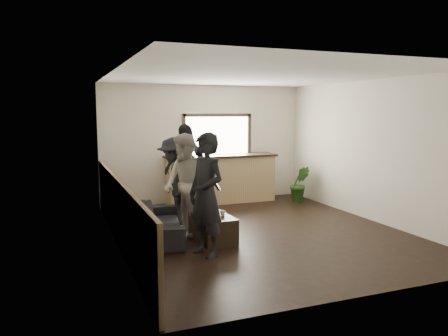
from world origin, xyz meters
name	(u,v)px	position (x,y,z in m)	size (l,w,h in m)	color
ground	(258,232)	(0.00, 0.00, 0.00)	(5.00, 6.00, 0.01)	black
room_shell	(220,153)	(-0.74, 0.00, 1.47)	(5.01, 6.01, 2.80)	silver
bar_counter	(221,176)	(0.30, 2.70, 0.64)	(2.70, 0.68, 2.13)	#A48759
sofa	(160,222)	(-1.75, 0.29, 0.27)	(1.86, 0.73, 0.54)	black
coffee_table	(213,228)	(-0.95, -0.20, 0.22)	(0.55, 0.98, 0.44)	black
cup_a	(200,211)	(-1.11, -0.04, 0.49)	(0.13, 0.13, 0.11)	silver
cup_b	(223,213)	(-0.81, -0.32, 0.48)	(0.10, 0.10, 0.09)	silver
potted_plant	(300,184)	(2.13, 2.10, 0.43)	(0.48, 0.38, 0.87)	#2D6623
person_a	(206,195)	(-1.30, -0.90, 0.93)	(0.66, 0.79, 1.87)	black
person_b	(185,185)	(-1.30, 0.23, 0.90)	(0.87, 1.01, 1.81)	#B4AEA3
person_c	(174,182)	(-1.30, 0.97, 0.85)	(0.70, 1.13, 1.69)	black
person_d	(187,169)	(-0.77, 1.93, 0.96)	(1.22, 0.85, 1.92)	black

